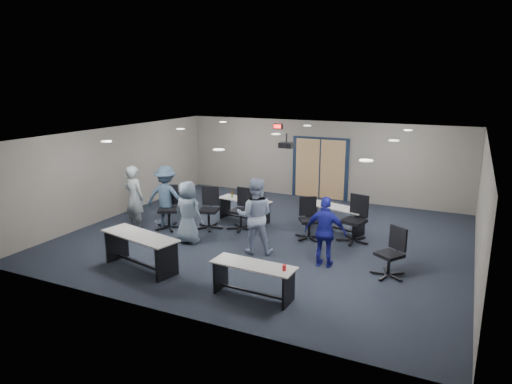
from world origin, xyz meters
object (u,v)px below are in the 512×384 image
at_px(chair_back_d, 354,219).
at_px(chair_loose_left, 168,208).
at_px(table_front_left, 140,246).
at_px(person_lightblue, 255,216).
at_px(person_navy, 325,232).
at_px(chair_back_c, 309,219).
at_px(chair_loose_right, 390,253).
at_px(person_gray, 134,198).
at_px(table_front_right, 254,274).
at_px(person_plaid, 188,212).
at_px(chair_back_b, 241,209).
at_px(table_back_left, 244,206).
at_px(person_back, 166,197).
at_px(table_back_right, 335,214).
at_px(chair_back_a, 209,209).

relative_size(chair_back_d, chair_loose_left, 1.00).
height_order(table_front_left, person_lightblue, person_lightblue).
bearing_deg(chair_loose_left, person_navy, -35.98).
xyz_separation_m(table_front_left, chair_back_c, (2.71, 3.44, 0.01)).
height_order(chair_loose_right, person_gray, person_gray).
height_order(table_front_right, person_navy, person_navy).
bearing_deg(chair_back_d, person_plaid, -139.03).
distance_m(chair_loose_left, person_gray, 0.95).
bearing_deg(chair_loose_right, chair_back_b, -164.78).
height_order(table_front_right, chair_back_d, chair_back_d).
height_order(chair_back_b, person_lightblue, person_lightblue).
bearing_deg(chair_loose_left, chair_back_b, -4.22).
xyz_separation_m(table_front_right, person_plaid, (-2.81, 2.02, 0.34)).
distance_m(chair_back_c, person_gray, 4.77).
bearing_deg(table_front_right, person_gray, 156.80).
bearing_deg(chair_back_b, table_front_right, -57.23).
bearing_deg(person_plaid, chair_loose_right, -177.30).
relative_size(table_back_left, chair_back_d, 1.38).
relative_size(table_front_left, chair_back_c, 1.86).
relative_size(chair_back_d, person_plaid, 0.75).
bearing_deg(table_front_right, chair_loose_left, 147.37).
bearing_deg(chair_back_b, person_lightblue, -49.53).
bearing_deg(person_gray, person_plaid, -178.51).
height_order(table_back_left, person_gray, person_gray).
xyz_separation_m(table_front_left, table_back_left, (0.48, 4.11, -0.08)).
distance_m(chair_back_b, person_gray, 2.92).
height_order(chair_loose_right, person_back, person_back).
bearing_deg(person_lightblue, person_plaid, -16.04).
height_order(chair_back_c, person_plaid, person_plaid).
bearing_deg(chair_back_b, table_back_right, 24.77).
xyz_separation_m(chair_back_b, person_plaid, (-0.74, -1.49, 0.23)).
xyz_separation_m(chair_back_d, person_navy, (-0.20, -1.82, 0.20)).
xyz_separation_m(chair_loose_left, person_navy, (4.71, -0.69, 0.20)).
xyz_separation_m(chair_back_a, person_lightblue, (1.94, -1.07, 0.34)).
xyz_separation_m(chair_back_a, chair_back_b, (0.84, 0.33, -0.01)).
height_order(table_back_left, person_lightblue, person_lightblue).
bearing_deg(chair_loose_right, table_front_left, -125.13).
bearing_deg(table_back_left, person_back, -131.27).
height_order(chair_back_c, chair_loose_left, chair_loose_left).
bearing_deg(person_gray, chair_back_b, -146.19).
relative_size(table_front_right, person_plaid, 1.04).
relative_size(table_back_left, person_plaid, 1.04).
relative_size(table_front_left, chair_back_a, 1.74).
xyz_separation_m(chair_loose_left, person_back, (-0.14, 0.11, 0.28)).
relative_size(chair_back_b, person_gray, 0.63).
height_order(chair_back_d, chair_loose_right, chair_back_d).
bearing_deg(table_back_right, person_back, -143.38).
relative_size(table_back_left, person_lightblue, 0.91).
xyz_separation_m(table_back_left, person_lightblue, (1.38, -2.15, 0.46)).
distance_m(table_front_left, chair_back_a, 3.03).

